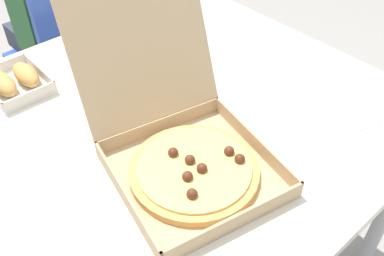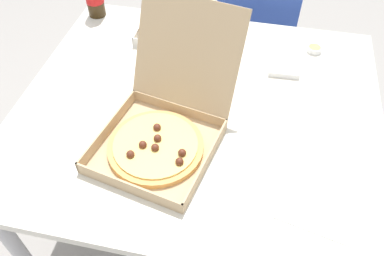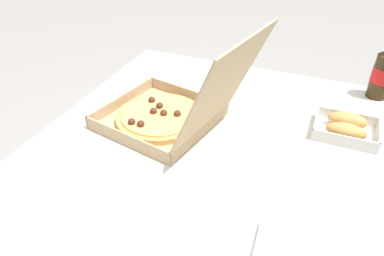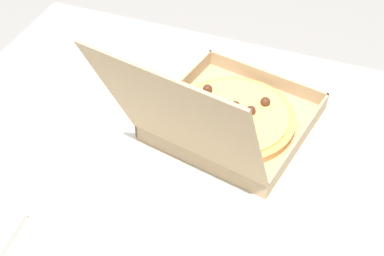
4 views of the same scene
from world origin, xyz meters
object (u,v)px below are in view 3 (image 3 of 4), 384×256
Objects in this scene: bread_side_box at (346,127)px; cola_bottle at (383,73)px; paper_menu at (34,213)px; pizza_box_open at (170,112)px; napkin_pile at (282,247)px.

bread_side_box is 0.85× the size of cola_bottle.
pizza_box_open is at bearing 174.89° from paper_menu.
pizza_box_open reaches higher than napkin_pile.
pizza_box_open is 2.34× the size of cola_bottle.
paper_menu is (0.46, -0.14, -0.05)m from pizza_box_open.
cola_bottle is 1.07× the size of paper_menu.
pizza_box_open reaches higher than paper_menu.
pizza_box_open is 2.74× the size of bread_side_box.
paper_menu is 1.91× the size of napkin_pile.
napkin_pile reaches higher than paper_menu.
napkin_pile is at bearing 113.85° from paper_menu.
pizza_box_open is 0.77m from cola_bottle.
bread_side_box is 1.74× the size of napkin_pile.
bread_side_box is at bearing 106.81° from pizza_box_open.
bread_side_box is (-0.16, 0.53, -0.02)m from pizza_box_open.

